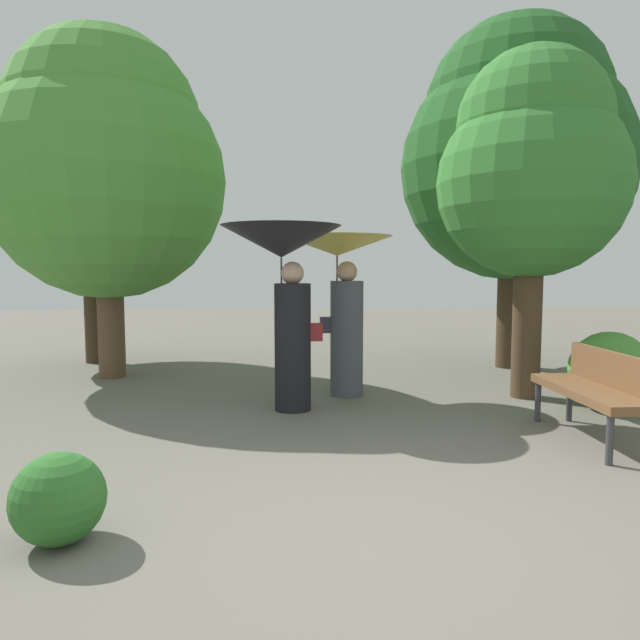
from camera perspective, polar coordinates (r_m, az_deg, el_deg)
name	(u,v)px	position (r m, az deg, el deg)	size (l,w,h in m)	color
ground_plane	(376,533)	(3.68, 5.63, -20.53)	(40.00, 40.00, 0.00)	#6B665B
person_left	(285,271)	(6.36, -3.58, 4.93)	(1.35, 1.35, 2.08)	black
person_right	(341,279)	(7.11, 2.08, 4.19)	(1.38, 1.38, 2.01)	#474C56
park_bench	(597,386)	(5.89, 26.12, -6.02)	(0.55, 1.52, 0.83)	#38383D
tree_near_left	(106,163)	(9.02, -20.75, 14.55)	(3.42, 3.42, 5.02)	brown
tree_near_right	(515,149)	(9.92, 19.05, 15.93)	(3.61, 3.61, 5.54)	#42301E
tree_mid_left	(91,196)	(10.53, -22.07, 11.48)	(2.67, 2.67, 4.38)	#42301E
tree_mid_right	(532,166)	(7.57, 20.56, 14.29)	(2.28, 2.28, 4.25)	#4C3823
bush_path_left	(610,371)	(7.24, 27.15, -4.58)	(0.90, 0.90, 0.90)	#4C9338
bush_path_right	(59,499)	(3.76, -24.83, -16.00)	(0.54, 0.54, 0.54)	#2D6B28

